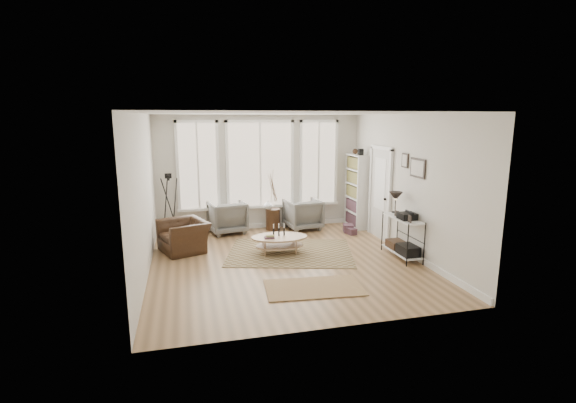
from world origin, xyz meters
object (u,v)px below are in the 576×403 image
object	(u,v)px
bookcase	(356,191)
armchair_right	(303,214)
coffee_table	(279,240)
armchair_left	(227,217)
low_shelf	(402,233)
side_table	(273,201)
accent_chair	(184,236)

from	to	relation	value
bookcase	armchair_right	xyz separation A→B (m)	(-1.41, 0.13, -0.57)
coffee_table	armchair_right	size ratio (longest dim) A/B	1.43
coffee_table	armchair_left	bearing A→B (deg)	115.16
low_shelf	armchair_right	distance (m)	2.98
armchair_left	side_table	size ratio (longest dim) A/B	0.57
low_shelf	side_table	distance (m)	3.47
coffee_table	accent_chair	size ratio (longest dim) A/B	1.20
side_table	bookcase	bearing A→B (deg)	-5.92
low_shelf	accent_chair	world-z (taller)	low_shelf
bookcase	coffee_table	xyz separation A→B (m)	(-2.44, -1.68, -0.67)
armchair_left	accent_chair	distance (m)	1.62
bookcase	armchair_left	bearing A→B (deg)	176.14
low_shelf	armchair_left	world-z (taller)	low_shelf
side_table	accent_chair	bearing A→B (deg)	-150.89
armchair_left	armchair_right	distance (m)	1.93
accent_chair	low_shelf	bearing A→B (deg)	50.21
bookcase	armchair_right	bearing A→B (deg)	174.81
armchair_left	armchair_right	size ratio (longest dim) A/B	1.03
low_shelf	accent_chair	xyz separation A→B (m)	(-4.33, 1.51, -0.18)
accent_chair	side_table	bearing A→B (deg)	98.54
bookcase	low_shelf	size ratio (longest dim) A/B	1.58
coffee_table	armchair_left	distance (m)	2.11
armchair_right	accent_chair	size ratio (longest dim) A/B	0.84
armchair_left	armchair_right	world-z (taller)	armchair_left
bookcase	armchair_left	xyz separation A→B (m)	(-3.34, 0.22, -0.56)
side_table	accent_chair	world-z (taller)	side_table
armchair_right	coffee_table	bearing A→B (deg)	52.08
low_shelf	armchair_right	world-z (taller)	low_shelf
coffee_table	armchair_right	xyz separation A→B (m)	(1.03, 1.81, 0.10)
armchair_left	armchair_right	bearing A→B (deg)	166.60
armchair_right	low_shelf	bearing A→B (deg)	108.93
coffee_table	accent_chair	world-z (taller)	accent_chair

